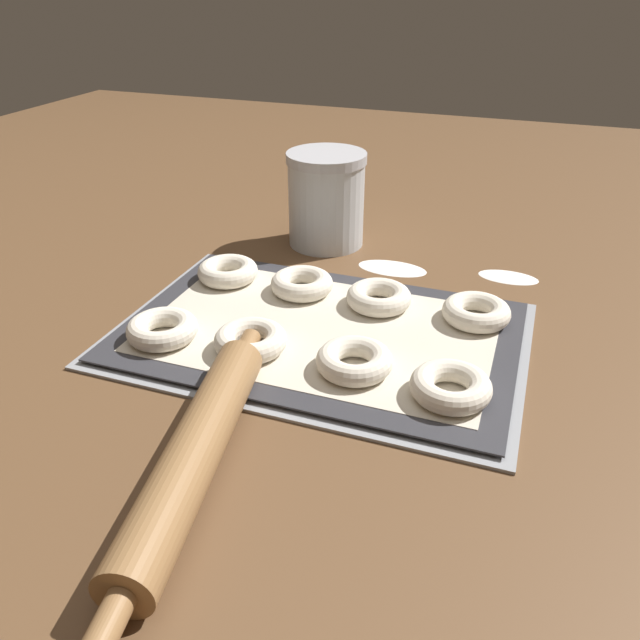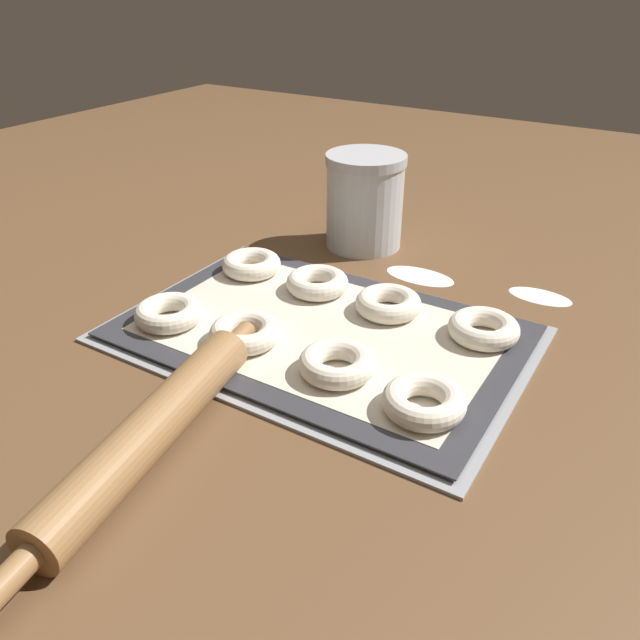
{
  "view_description": "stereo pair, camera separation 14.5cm",
  "coord_description": "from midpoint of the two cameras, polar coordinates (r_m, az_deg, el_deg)",
  "views": [
    {
      "loc": [
        0.25,
        -0.67,
        0.43
      ],
      "look_at": [
        0.01,
        -0.02,
        0.02
      ],
      "focal_mm": 35.0,
      "sensor_mm": 36.0,
      "label": 1
    },
    {
      "loc": [
        0.38,
        -0.61,
        0.43
      ],
      "look_at": [
        0.01,
        -0.02,
        0.02
      ],
      "focal_mm": 35.0,
      "sensor_mm": 36.0,
      "label": 2
    }
  ],
  "objects": [
    {
      "name": "bagel_front_far_left",
      "position": [
        0.83,
        -8.9,
        0.39
      ],
      "size": [
        0.09,
        0.09,
        0.03
      ],
      "color": "silver",
      "rests_on": "baking_mat"
    },
    {
      "name": "rolling_pin",
      "position": [
        0.63,
        -8.91,
        -10.36
      ],
      "size": [
        0.11,
        0.42,
        0.05
      ],
      "color": "olive",
      "rests_on": "ground_plane"
    },
    {
      "name": "ground_plane",
      "position": [
        0.83,
        4.9,
        -1.06
      ],
      "size": [
        2.8,
        2.8,
        0.0
      ],
      "primitive_type": "plane",
      "color": "brown"
    },
    {
      "name": "bagel_front_mid_left",
      "position": [
        0.77,
        -1.61,
        -1.43
      ],
      "size": [
        0.09,
        0.09,
        0.03
      ],
      "color": "silver",
      "rests_on": "baking_mat"
    },
    {
      "name": "bagel_front_far_right",
      "position": [
        0.68,
        15.6,
        -7.54
      ],
      "size": [
        0.09,
        0.09,
        0.03
      ],
      "color": "silver",
      "rests_on": "baking_mat"
    },
    {
      "name": "flour_patch_near",
      "position": [
        1.0,
        13.27,
        3.81
      ],
      "size": [
        0.11,
        0.06,
        0.0
      ],
      "color": "white",
      "rests_on": "ground_plane"
    },
    {
      "name": "bagel_back_far_right",
      "position": [
        0.83,
        19.66,
        -1.0
      ],
      "size": [
        0.09,
        0.09,
        0.03
      ],
      "color": "silver",
      "rests_on": "baking_mat"
    },
    {
      "name": "bagel_back_mid_left",
      "position": [
        0.9,
        4.35,
        3.22
      ],
      "size": [
        0.09,
        0.09,
        0.03
      ],
      "color": "silver",
      "rests_on": "baking_mat"
    },
    {
      "name": "bagel_back_far_left",
      "position": [
        0.95,
        -2.01,
        4.93
      ],
      "size": [
        0.09,
        0.09,
        0.03
      ],
      "color": "silver",
      "rests_on": "baking_mat"
    },
    {
      "name": "flour_canister",
      "position": [
        1.07,
        8.06,
        10.6
      ],
      "size": [
        0.13,
        0.13,
        0.16
      ],
      "color": "silver",
      "rests_on": "ground_plane"
    },
    {
      "name": "flour_patch_far",
      "position": [
        0.99,
        23.53,
        1.85
      ],
      "size": [
        0.09,
        0.05,
        0.0
      ],
      "color": "white",
      "rests_on": "ground_plane"
    },
    {
      "name": "bagel_back_mid_right",
      "position": [
        0.86,
        11.11,
        1.26
      ],
      "size": [
        0.09,
        0.09,
        0.03
      ],
      "color": "silver",
      "rests_on": "baking_mat"
    },
    {
      "name": "baking_mat",
      "position": [
        0.81,
        5.09,
        -1.19
      ],
      "size": [
        0.5,
        0.33,
        0.0
      ],
      "color": "#333338",
      "rests_on": "baking_tray"
    },
    {
      "name": "bagel_front_mid_right",
      "position": [
        0.72,
        7.32,
        -4.3
      ],
      "size": [
        0.09,
        0.09,
        0.03
      ],
      "color": "silver",
      "rests_on": "baking_mat"
    },
    {
      "name": "baking_tray",
      "position": [
        0.81,
        5.07,
        -1.51
      ],
      "size": [
        0.53,
        0.36,
        0.01
      ],
      "color": "#93969B",
      "rests_on": "ground_plane"
    }
  ]
}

